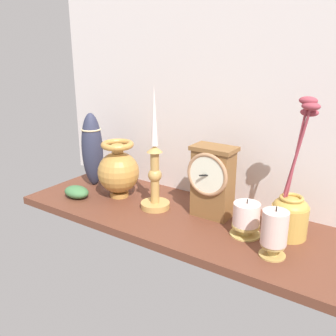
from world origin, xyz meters
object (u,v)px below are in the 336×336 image
Objects in this scene: candlestick_tall_left at (155,173)px; pillar_candle_front at (274,232)px; brass_vase_jar at (291,209)px; tall_ceramic_vase at (92,149)px; pillar_candle_near_clock at (246,219)px; brass_vase_bulbous at (118,170)px; mantel_clock at (212,181)px.

pillar_candle_front is (40.01, -6.97, -5.12)cm from candlestick_tall_left.
candlestick_tall_left is at bearing -173.01° from brass_vase_jar.
candlestick_tall_left reaches higher than brass_vase_jar.
pillar_candle_front is 71.59cm from tall_ceramic_vase.
candlestick_tall_left is 1.44× the size of tall_ceramic_vase.
pillar_candle_front is 11.59cm from pillar_candle_near_clock.
tall_ceramic_vase is (-14.84, 3.22, 4.16)cm from brass_vase_bulbous.
mantel_clock is 0.57× the size of brass_vase_jar.
brass_vase_bulbous is at bearing -175.68° from brass_vase_jar.
mantel_clock reaches higher than pillar_candle_near_clock.
tall_ceramic_vase reaches higher than pillar_candle_near_clock.
pillar_candle_front is (22.78, -11.39, -4.80)cm from mantel_clock.
brass_vase_jar is 70.80cm from tall_ceramic_vase.
brass_vase_jar reaches higher than mantel_clock.
brass_vase_bulbous is (-32.79, -3.70, -2.07)cm from mantel_clock.
mantel_clock is 0.56× the size of candlestick_tall_left.
candlestick_tall_left is at bearing 178.56° from pillar_candle_near_clock.
mantel_clock is at bearing 0.58° from tall_ceramic_vase.
mantel_clock is at bearing 158.47° from pillar_candle_near_clock.
tall_ceramic_vase is at bearing 167.76° from brass_vase_bulbous.
pillar_candle_front is (55.58, -7.69, -2.73)cm from brass_vase_bulbous.
brass_vase_jar reaches higher than tall_ceramic_vase.
pillar_candle_near_clock is (13.13, -5.18, -6.44)cm from mantel_clock.
brass_vase_bulbous is at bearing 172.13° from pillar_candle_front.
brass_vase_jar is (55.75, 4.21, -1.27)cm from brass_vase_bulbous.
candlestick_tall_left is 30.71cm from tall_ceramic_vase.
candlestick_tall_left is at bearing 170.12° from pillar_candle_front.
brass_vase_bulbous is 0.51× the size of brass_vase_jar.
candlestick_tall_left reaches higher than tall_ceramic_vase.
mantel_clock is 47.69cm from tall_ceramic_vase.
mantel_clock is 1.13× the size of brass_vase_bulbous.
pillar_candle_near_clock is 61.55cm from tall_ceramic_vase.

